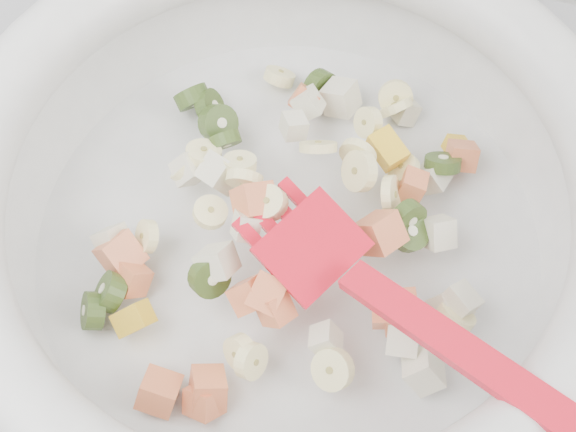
# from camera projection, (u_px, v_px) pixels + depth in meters

# --- Properties ---
(counter) EXTENTS (2.00, 0.60, 0.90)m
(counter) POSITION_uv_depth(u_px,v_px,m) (201.00, 383.00, 0.98)
(counter) COLOR gray
(counter) RESTS_ON ground
(mixing_bowl) EXTENTS (0.44, 0.44, 0.13)m
(mixing_bowl) POSITION_uv_depth(u_px,v_px,m) (288.00, 203.00, 0.51)
(mixing_bowl) COLOR silver
(mixing_bowl) RESTS_ON counter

